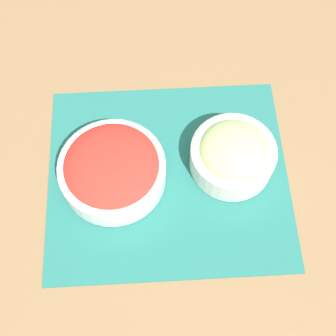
# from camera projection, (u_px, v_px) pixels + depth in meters

# --- Properties ---
(ground_plane) EXTENTS (3.00, 3.00, 0.00)m
(ground_plane) POSITION_uv_depth(u_px,v_px,m) (168.00, 176.00, 0.86)
(ground_plane) COLOR olive
(placemat) EXTENTS (0.44, 0.39, 0.00)m
(placemat) POSITION_uv_depth(u_px,v_px,m) (168.00, 176.00, 0.86)
(placemat) COLOR #236B60
(placemat) RESTS_ON ground_plane
(tomato_bowl) EXTENTS (0.19, 0.19, 0.07)m
(tomato_bowl) POSITION_uv_depth(u_px,v_px,m) (112.00, 168.00, 0.82)
(tomato_bowl) COLOR white
(tomato_bowl) RESTS_ON placemat
(cucumber_bowl) EXTENTS (0.15, 0.15, 0.08)m
(cucumber_bowl) POSITION_uv_depth(u_px,v_px,m) (233.00, 154.00, 0.83)
(cucumber_bowl) COLOR silver
(cucumber_bowl) RESTS_ON placemat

